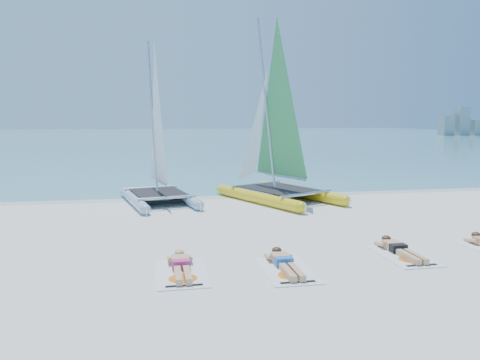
% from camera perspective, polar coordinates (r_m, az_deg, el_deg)
% --- Properties ---
extents(ground, '(140.00, 140.00, 0.00)m').
position_cam_1_polar(ground, '(13.68, 2.29, -5.63)').
color(ground, silver).
rests_on(ground, ground).
extents(sea, '(140.00, 115.00, 0.01)m').
position_cam_1_polar(sea, '(76.11, -8.30, 5.19)').
color(sea, '#78C8C4').
rests_on(sea, ground).
extents(wet_sand_strip, '(140.00, 1.40, 0.01)m').
position_cam_1_polar(wet_sand_strip, '(18.98, -1.39, -1.88)').
color(wet_sand_strip, silver).
rests_on(wet_sand_strip, ground).
extents(distant_skyline, '(14.00, 2.00, 5.00)m').
position_cam_1_polar(distant_skyline, '(94.00, 26.74, 6.08)').
color(distant_skyline, '#8C959A').
rests_on(distant_skyline, ground).
extents(catamaran_blue, '(3.11, 4.92, 6.22)m').
position_cam_1_polar(catamaran_blue, '(17.49, -10.08, 3.31)').
color(catamaran_blue, '#B0C9E7').
rests_on(catamaran_blue, ground).
extents(catamaran_yellow, '(4.50, 5.84, 7.20)m').
position_cam_1_polar(catamaran_yellow, '(18.09, 3.78, 4.85)').
color(catamaran_yellow, yellow).
rests_on(catamaran_yellow, ground).
extents(towel_a, '(1.00, 1.85, 0.02)m').
position_cam_1_polar(towel_a, '(9.72, -7.11, -11.21)').
color(towel_a, white).
rests_on(towel_a, ground).
extents(sunbather_a, '(0.37, 1.73, 0.26)m').
position_cam_1_polar(sunbather_a, '(9.86, -7.19, -10.25)').
color(sunbather_a, '#DFA875').
rests_on(sunbather_a, towel_a).
extents(towel_b, '(1.00, 1.85, 0.02)m').
position_cam_1_polar(towel_b, '(9.87, 5.73, -10.88)').
color(towel_b, white).
rests_on(towel_b, ground).
extents(sunbather_b, '(0.37, 1.73, 0.26)m').
position_cam_1_polar(sunbather_b, '(10.01, 5.43, -9.95)').
color(sunbather_b, '#DFA875').
rests_on(sunbather_b, towel_b).
extents(towel_c, '(1.00, 1.85, 0.02)m').
position_cam_1_polar(towel_c, '(11.43, 19.28, -8.68)').
color(towel_c, white).
rests_on(towel_c, ground).
extents(sunbather_c, '(0.37, 1.73, 0.26)m').
position_cam_1_polar(sunbather_c, '(11.57, 18.83, -7.92)').
color(sunbather_c, '#DFA875').
rests_on(sunbather_c, towel_c).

